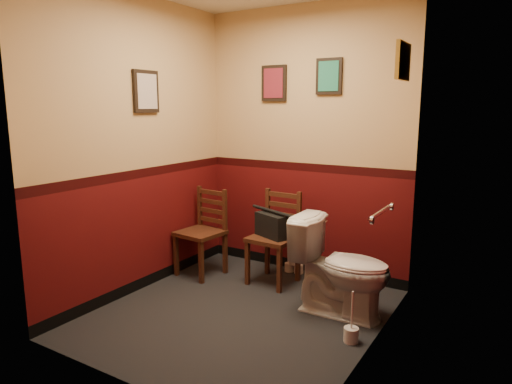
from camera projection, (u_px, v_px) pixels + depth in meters
floor at (241, 313)px, 3.85m from camera, size 2.20×2.40×0.00m
wall_back at (305, 143)px, 4.61m from camera, size 2.20×0.00×2.70m
wall_front at (124, 172)px, 2.59m from camera, size 2.20×0.00×2.70m
wall_left at (139, 147)px, 4.16m from camera, size 0.00×2.40×2.70m
wall_right at (377, 162)px, 3.04m from camera, size 0.00×2.40×2.70m
grab_bar at (381, 213)px, 3.34m from camera, size 0.05×0.56×0.06m
framed_print_back_a at (274, 83)px, 4.66m from camera, size 0.28×0.04×0.36m
framed_print_back_b at (329, 76)px, 4.34m from camera, size 0.26×0.04×0.34m
framed_print_left at (146, 91)px, 4.14m from camera, size 0.04×0.30×0.38m
framed_print_right at (403, 61)px, 3.42m from camera, size 0.04×0.34×0.28m
toilet at (341, 268)px, 3.76m from camera, size 0.83×0.47×0.80m
toilet_brush at (351, 334)px, 3.36m from camera, size 0.11×0.11×0.39m
chair_left at (203, 232)px, 4.69m from camera, size 0.45×0.45×0.89m
chair_right at (275, 237)px, 4.47m from camera, size 0.44×0.44×0.90m
handbag at (273, 225)px, 4.41m from camera, size 0.40×0.30×0.27m
tp_stack at (294, 265)px, 4.78m from camera, size 0.21×0.11×0.18m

